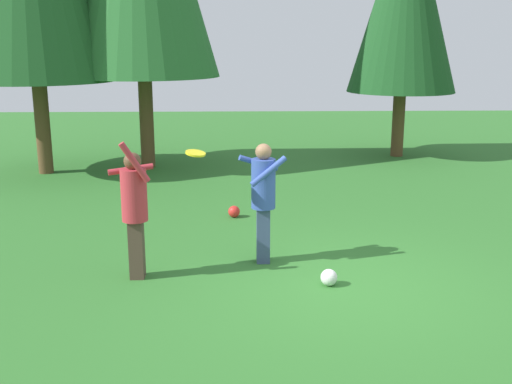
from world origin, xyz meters
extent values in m
plane|color=#2D6B28|center=(0.00, 0.00, 0.00)|extent=(40.00, 40.00, 0.00)
cube|color=#4C382D|center=(-2.73, 0.44, 0.40)|extent=(0.19, 0.22, 0.80)
cylinder|color=#B72D38|center=(-2.73, 0.44, 1.14)|extent=(0.34, 0.34, 0.69)
sphere|color=brown|center=(-2.73, 0.44, 1.59)|extent=(0.23, 0.23, 0.23)
cylinder|color=#B72D38|center=(-2.79, 0.63, 1.44)|extent=(0.59, 0.25, 0.13)
cylinder|color=#B72D38|center=(-2.67, 0.25, 1.61)|extent=(0.39, 0.19, 0.54)
cube|color=#38476B|center=(-1.02, 0.99, 0.40)|extent=(0.19, 0.22, 0.80)
cylinder|color=#334C9E|center=(-1.02, 0.99, 1.15)|extent=(0.34, 0.34, 0.70)
sphere|color=#8C6647|center=(-1.02, 0.99, 1.61)|extent=(0.23, 0.23, 0.23)
cylinder|color=#334C9E|center=(-0.96, 0.80, 1.37)|extent=(0.53, 0.24, 0.41)
cylinder|color=#334C9E|center=(-1.08, 1.18, 1.41)|extent=(0.58, 0.26, 0.27)
cylinder|color=yellow|center=(-1.94, 0.69, 1.65)|extent=(0.38, 0.38, 0.07)
sphere|color=white|center=(-0.20, 0.08, 0.11)|extent=(0.22, 0.22, 0.22)
sphere|color=red|center=(-1.45, 3.28, 0.11)|extent=(0.21, 0.21, 0.21)
cylinder|color=brown|center=(-3.63, 7.90, 2.03)|extent=(0.34, 0.34, 4.05)
cylinder|color=brown|center=(2.99, 9.17, 1.59)|extent=(0.33, 0.33, 3.17)
cylinder|color=brown|center=(-5.97, 7.22, 1.97)|extent=(0.34, 0.34, 3.95)
camera|label=1|loc=(-1.37, -7.37, 3.12)|focal=43.24mm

